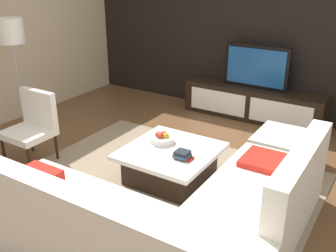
{
  "coord_description": "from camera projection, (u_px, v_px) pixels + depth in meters",
  "views": [
    {
      "loc": [
        1.93,
        -3.18,
        2.29
      ],
      "look_at": [
        -0.31,
        0.38,
        0.51
      ],
      "focal_mm": 41.58,
      "sensor_mm": 36.0,
      "label": 1
    }
  ],
  "objects": [
    {
      "name": "ground_plane",
      "position": [
        173.0,
        185.0,
        4.32
      ],
      "size": [
        14.0,
        14.0,
        0.0
      ],
      "primitive_type": "plane",
      "color": "brown"
    },
    {
      "name": "feature_wall_back",
      "position": [
        267.0,
        26.0,
        5.88
      ],
      "size": [
        6.4,
        0.12,
        2.8
      ],
      "primitive_type": "cube",
      "color": "black",
      "rests_on": "ground"
    },
    {
      "name": "area_rug",
      "position": [
        166.0,
        183.0,
        4.37
      ],
      "size": [
        3.19,
        2.41,
        0.01
      ],
      "primitive_type": "cube",
      "color": "gray",
      "rests_on": "ground"
    },
    {
      "name": "media_console",
      "position": [
        253.0,
        103.0,
        6.09
      ],
      "size": [
        2.18,
        0.48,
        0.5
      ],
      "color": "black",
      "rests_on": "ground"
    },
    {
      "name": "television",
      "position": [
        256.0,
        67.0,
        5.87
      ],
      "size": [
        1.0,
        0.06,
        0.66
      ],
      "color": "black",
      "rests_on": "media_console"
    },
    {
      "name": "sectional_couch",
      "position": [
        171.0,
        220.0,
        3.25
      ],
      "size": [
        2.47,
        2.33,
        0.86
      ],
      "color": "white",
      "rests_on": "ground"
    },
    {
      "name": "coffee_table",
      "position": [
        171.0,
        163.0,
        4.37
      ],
      "size": [
        0.98,
        1.01,
        0.38
      ],
      "color": "black",
      "rests_on": "ground"
    },
    {
      "name": "accent_chair_near",
      "position": [
        33.0,
        122.0,
        4.73
      ],
      "size": [
        0.55,
        0.5,
        0.87
      ],
      "rotation": [
        0.0,
        0.0,
        -0.12
      ],
      "color": "black",
      "rests_on": "ground"
    },
    {
      "name": "floor_lamp",
      "position": [
        12.0,
        38.0,
        5.08
      ],
      "size": [
        0.33,
        0.33,
        1.63
      ],
      "color": "#A5A5AA",
      "rests_on": "ground"
    },
    {
      "name": "ottoman",
      "position": [
        285.0,
        151.0,
        4.67
      ],
      "size": [
        0.7,
        0.7,
        0.4
      ],
      "primitive_type": "cube",
      "color": "white",
      "rests_on": "ground"
    },
    {
      "name": "fruit_bowl",
      "position": [
        162.0,
        138.0,
        4.45
      ],
      "size": [
        0.28,
        0.28,
        0.13
      ],
      "color": "silver",
      "rests_on": "coffee_table"
    },
    {
      "name": "book_stack",
      "position": [
        183.0,
        155.0,
        4.08
      ],
      "size": [
        0.21,
        0.14,
        0.08
      ],
      "color": "maroon",
      "rests_on": "coffee_table"
    }
  ]
}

